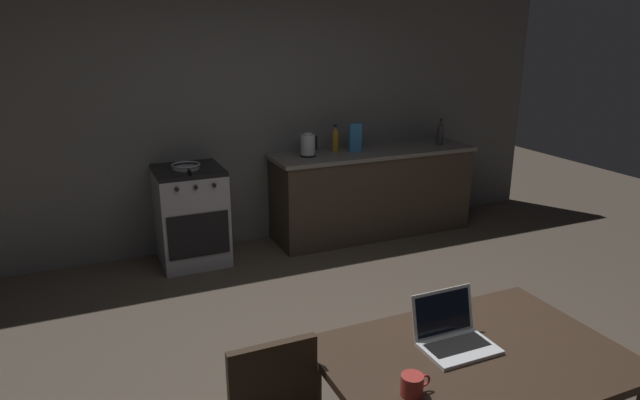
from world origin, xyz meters
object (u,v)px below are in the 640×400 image
(electric_kettle, at_px, (308,145))
(bottle_b, at_px, (335,139))
(dining_table, at_px, (474,369))
(laptop, at_px, (454,336))
(cereal_box, at_px, (355,137))
(stove_oven, at_px, (191,216))
(bottle, at_px, (440,133))
(frying_pan, at_px, (186,166))
(coffee_mug, at_px, (412,385))

(electric_kettle, bearing_deg, bottle_b, 13.58)
(dining_table, xyz_separation_m, laptop, (-0.04, 0.10, 0.12))
(cereal_box, bearing_deg, laptop, -109.73)
(stove_oven, bearing_deg, bottle, -1.01)
(electric_kettle, distance_m, frying_pan, 1.20)
(laptop, height_order, coffee_mug, laptop)
(bottle, distance_m, frying_pan, 2.71)
(coffee_mug, height_order, bottle_b, bottle_b)
(dining_table, height_order, coffee_mug, coffee_mug)
(electric_kettle, distance_m, bottle_b, 0.34)
(laptop, height_order, frying_pan, laptop)
(frying_pan, height_order, bottle_b, bottle_b)
(electric_kettle, height_order, frying_pan, electric_kettle)
(dining_table, distance_m, cereal_box, 3.50)
(stove_oven, bearing_deg, coffee_mug, -86.76)
(bottle, bearing_deg, laptop, -124.38)
(bottle_b, bearing_deg, stove_oven, -176.86)
(bottle_b, bearing_deg, coffee_mug, -110.67)
(dining_table, xyz_separation_m, bottle_b, (0.91, 3.36, 0.35))
(dining_table, relative_size, cereal_box, 4.51)
(dining_table, height_order, bottle, bottle)
(bottle, distance_m, cereal_box, 0.99)
(laptop, relative_size, frying_pan, 0.74)
(frying_pan, relative_size, cereal_box, 1.50)
(bottle, distance_m, coffee_mug, 4.19)
(laptop, relative_size, bottle, 1.14)
(laptop, distance_m, coffee_mug, 0.42)
(stove_oven, xyz_separation_m, cereal_box, (1.70, 0.02, 0.60))
(electric_kettle, bearing_deg, dining_table, -100.04)
(electric_kettle, relative_size, bottle_b, 0.84)
(coffee_mug, bearing_deg, frying_pan, 93.60)
(laptop, xyz_separation_m, cereal_box, (1.15, 3.20, 0.25))
(cereal_box, bearing_deg, electric_kettle, -177.82)
(dining_table, distance_m, coffee_mug, 0.43)
(laptop, bearing_deg, stove_oven, 95.77)
(electric_kettle, relative_size, bottle, 0.83)
(stove_oven, distance_m, frying_pan, 0.48)
(dining_table, distance_m, frying_pan, 3.32)
(cereal_box, bearing_deg, dining_table, -108.53)
(frying_pan, bearing_deg, laptop, -79.70)
(bottle, bearing_deg, frying_pan, 179.54)
(laptop, xyz_separation_m, bottle_b, (0.95, 3.26, 0.23))
(dining_table, bearing_deg, bottle_b, 74.81)
(electric_kettle, bearing_deg, bottle, -1.89)
(bottle, xyz_separation_m, bottle_b, (-1.19, 0.13, -0.00))
(stove_oven, xyz_separation_m, electric_kettle, (1.17, 0.00, 0.56))
(dining_table, bearing_deg, laptop, 111.87)
(stove_oven, height_order, electric_kettle, electric_kettle)
(electric_kettle, height_order, bottle, bottle)
(dining_table, distance_m, laptop, 0.16)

